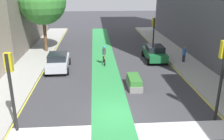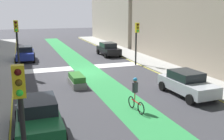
% 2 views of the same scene
% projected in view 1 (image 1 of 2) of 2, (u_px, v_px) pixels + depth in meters
% --- Properties ---
extents(ground_plane, '(120.00, 120.00, 0.00)m').
position_uv_depth(ground_plane, '(119.00, 114.00, 14.61)').
color(ground_plane, '#38383D').
extents(bike_lane_paint, '(2.40, 60.00, 0.01)m').
position_uv_depth(bike_lane_paint, '(111.00, 114.00, 14.58)').
color(bike_lane_paint, '#2D8C47').
rests_on(bike_lane_paint, ground_plane).
extents(crosswalk_band, '(12.00, 1.80, 0.01)m').
position_uv_depth(crosswalk_band, '(122.00, 133.00, 12.73)').
color(crosswalk_band, silver).
rests_on(crosswalk_band, ground_plane).
extents(curb_stripe_left, '(0.16, 60.00, 0.01)m').
position_uv_depth(curb_stripe_left, '(16.00, 118.00, 14.19)').
color(curb_stripe_left, yellow).
rests_on(curb_stripe_left, ground_plane).
extents(curb_stripe_right, '(0.16, 60.00, 0.01)m').
position_uv_depth(curb_stripe_right, '(215.00, 111.00, 15.02)').
color(curb_stripe_right, yellow).
rests_on(curb_stripe_right, ground_plane).
extents(traffic_signal_near_right, '(0.35, 0.52, 4.60)m').
position_uv_depth(traffic_signal_near_right, '(222.00, 66.00, 13.05)').
color(traffic_signal_near_right, black).
rests_on(traffic_signal_near_right, ground_plane).
extents(traffic_signal_near_left, '(0.35, 0.52, 4.23)m').
position_uv_depth(traffic_signal_near_left, '(10.00, 78.00, 12.14)').
color(traffic_signal_near_left, black).
rests_on(traffic_signal_near_left, ground_plane).
extents(traffic_signal_far_right, '(0.35, 0.52, 3.86)m').
position_uv_depth(traffic_signal_far_right, '(154.00, 28.00, 27.36)').
color(traffic_signal_far_right, black).
rests_on(traffic_signal_far_right, ground_plane).
extents(car_green_right_far, '(2.07, 4.22, 1.57)m').
position_uv_depth(car_green_right_far, '(155.00, 53.00, 24.72)').
color(car_green_right_far, '#196033').
rests_on(car_green_right_far, ground_plane).
extents(car_silver_left_far, '(2.14, 4.26, 1.57)m').
position_uv_depth(car_silver_left_far, '(58.00, 61.00, 21.98)').
color(car_silver_left_far, '#B2B7BF').
rests_on(car_silver_left_far, ground_plane).
extents(cyclist_in_lane, '(0.32, 1.73, 1.86)m').
position_uv_depth(cyclist_in_lane, '(104.00, 55.00, 23.39)').
color(cyclist_in_lane, black).
rests_on(cyclist_in_lane, ground_plane).
extents(pedestrian_sidewalk_right_a, '(0.34, 0.34, 1.53)m').
position_uv_depth(pedestrian_sidewalk_right_a, '(184.00, 54.00, 23.80)').
color(pedestrian_sidewalk_right_a, '#262638').
rests_on(pedestrian_sidewalk_right_a, sidewalk_right).
extents(street_tree_near, '(5.16, 5.16, 8.14)m').
position_uv_depth(street_tree_near, '(42.00, 1.00, 26.16)').
color(street_tree_near, brown).
rests_on(street_tree_near, sidewalk_left).
extents(median_planter, '(0.95, 2.32, 0.85)m').
position_uv_depth(median_planter, '(134.00, 82.00, 18.32)').
color(median_planter, slate).
rests_on(median_planter, ground_plane).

